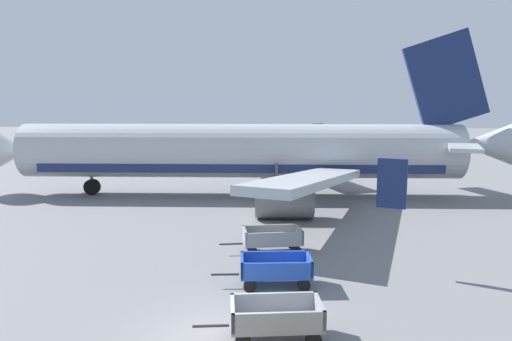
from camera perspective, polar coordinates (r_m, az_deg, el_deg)
name	(u,v)px	position (r m, az deg, el deg)	size (l,w,h in m)	color
ground_plane	(222,338)	(14.19, -4.07, -19.16)	(220.00, 220.00, 0.00)	slate
airplane	(255,152)	(33.22, -0.11, 2.18)	(37.58, 30.29, 11.34)	#B2B7BC
baggage_cart_third_in_row	(276,318)	(13.84, 2.37, -17.12)	(3.61, 1.70, 1.07)	gray
baggage_cart_fourth_in_row	(275,269)	(17.44, 2.31, -11.64)	(3.60, 1.63, 1.07)	#234CB2
baggage_cart_far_end	(272,239)	(21.09, 1.91, -8.11)	(3.63, 1.82, 1.07)	gray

